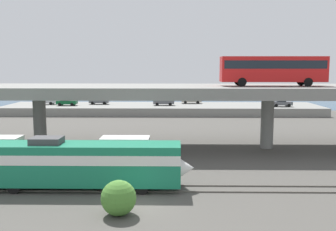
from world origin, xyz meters
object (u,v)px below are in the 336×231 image
at_px(parked_car_2, 99,101).
at_px(parked_car_4, 45,101).
at_px(parked_car_1, 191,100).
at_px(parked_car_3, 67,102).
at_px(transit_bus_on_overpass, 273,68).
at_px(parked_car_0, 281,103).
at_px(parked_car_5, 164,102).
at_px(train_locomotive, 91,162).
at_px(service_truck_west, 116,152).
at_px(service_truck_east, 6,151).

relative_size(parked_car_2, parked_car_4, 0.91).
height_order(parked_car_1, parked_car_3, same).
relative_size(transit_bus_on_overpass, parked_car_4, 2.69).
relative_size(parked_car_0, parked_car_5, 0.93).
xyz_separation_m(train_locomotive, parked_car_5, (4.46, 50.04, 0.25)).
bearing_deg(parked_car_5, transit_bus_on_overpass, 111.40).
xyz_separation_m(parked_car_3, parked_car_5, (19.96, 0.64, -0.00)).
bearing_deg(parked_car_5, service_truck_west, 85.53).
height_order(train_locomotive, parked_car_3, train_locomotive).
bearing_deg(parked_car_0, parked_car_2, 173.55).
height_order(parked_car_0, parked_car_4, same).
height_order(service_truck_west, parked_car_5, parked_car_5).
relative_size(service_truck_west, parked_car_1, 1.57).
height_order(train_locomotive, parked_car_5, train_locomotive).
distance_m(train_locomotive, parked_car_5, 50.24).
bearing_deg(service_truck_west, train_locomotive, 80.61).
bearing_deg(train_locomotive, transit_bus_on_overpass, 40.77).
bearing_deg(parked_car_4, service_truck_east, -76.22).
relative_size(service_truck_west, parked_car_5, 1.58).
bearing_deg(parked_car_1, train_locomotive, -100.68).
relative_size(transit_bus_on_overpass, service_truck_west, 1.76).
distance_m(parked_car_2, parked_car_5, 13.99).
bearing_deg(service_truck_east, train_locomotive, -33.44).
height_order(parked_car_2, parked_car_5, same).
bearing_deg(service_truck_west, transit_bus_on_overpass, -151.50).
bearing_deg(transit_bus_on_overpass, parked_car_0, 72.91).
xyz_separation_m(parked_car_0, parked_car_5, (-23.53, 2.02, -0.00)).
xyz_separation_m(transit_bus_on_overpass, parked_car_2, (-27.35, 36.74, -7.07)).
bearing_deg(parked_car_2, parked_car_5, 170.92).
bearing_deg(parked_car_0, service_truck_east, -131.98).
bearing_deg(parked_car_3, parked_car_4, 158.05).
bearing_deg(service_truck_west, parked_car_4, -64.36).
relative_size(train_locomotive, parked_car_1, 3.89).
xyz_separation_m(transit_bus_on_overpass, parked_car_1, (-7.75, 38.81, -7.06)).
distance_m(parked_car_0, parked_car_3, 43.51).
distance_m(service_truck_east, parked_car_3, 43.51).
height_order(train_locomotive, service_truck_west, train_locomotive).
bearing_deg(service_truck_east, parked_car_0, 48.02).
height_order(service_truck_east, parked_car_5, parked_car_5).
distance_m(parked_car_3, parked_car_5, 19.98).
xyz_separation_m(train_locomotive, parked_car_4, (-20.63, 51.47, 0.25)).
bearing_deg(parked_car_2, parked_car_0, 173.55).
bearing_deg(transit_bus_on_overpass, parked_car_4, 137.04).
height_order(transit_bus_on_overpass, parked_car_3, transit_bus_on_overpass).
relative_size(transit_bus_on_overpass, service_truck_east, 1.76).
bearing_deg(train_locomotive, parked_car_0, 59.77).
relative_size(train_locomotive, parked_car_0, 4.19).
bearing_deg(train_locomotive, parked_car_1, 79.32).
bearing_deg(parked_car_4, service_truck_west, -64.36).
bearing_deg(parked_car_0, parked_car_1, 160.46).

